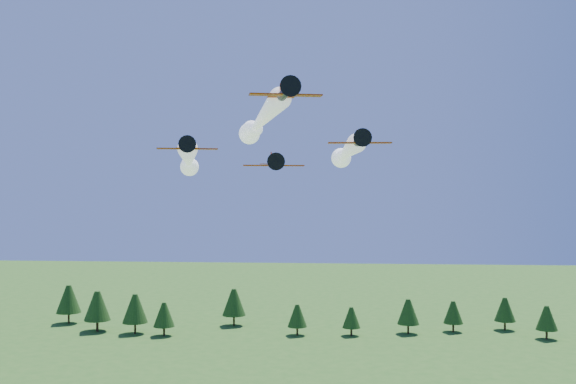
# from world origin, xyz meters

# --- Properties ---
(plane_lead) EXTENTS (15.60, 49.60, 3.70)m
(plane_lead) POSITION_xyz_m (-4.33, 16.79, 51.33)
(plane_lead) COLOR black
(plane_lead) RESTS_ON ground
(plane_left) EXTENTS (17.37, 55.70, 3.70)m
(plane_left) POSITION_xyz_m (-18.07, 28.79, 46.32)
(plane_left) COLOR black
(plane_left) RESTS_ON ground
(plane_right) EXTENTS (8.28, 45.82, 3.70)m
(plane_right) POSITION_xyz_m (8.45, 27.89, 47.27)
(plane_right) COLOR black
(plane_right) RESTS_ON ground
(plane_slot) EXTENTS (8.42, 9.23, 2.94)m
(plane_slot) POSITION_xyz_m (-1.52, 8.89, 44.78)
(plane_slot) COLOR black
(plane_slot) RESTS_ON ground
(treeline) EXTENTS (164.72, 22.48, 11.94)m
(treeline) POSITION_xyz_m (-13.76, 109.51, 6.90)
(treeline) COLOR #382314
(treeline) RESTS_ON ground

